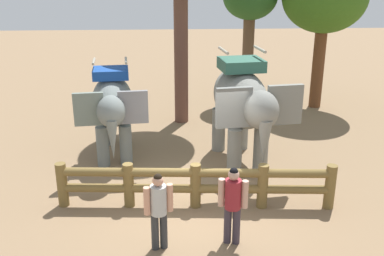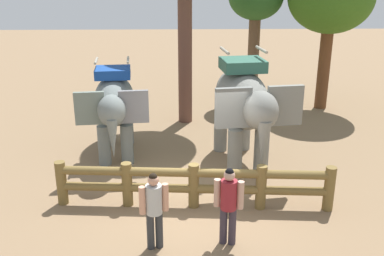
# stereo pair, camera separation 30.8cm
# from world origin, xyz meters

# --- Properties ---
(ground_plane) EXTENTS (60.00, 60.00, 0.00)m
(ground_plane) POSITION_xyz_m (0.00, 0.00, 0.00)
(ground_plane) COLOR #816649
(log_fence) EXTENTS (6.29, 0.68, 1.05)m
(log_fence) POSITION_xyz_m (-0.00, -0.19, 0.60)
(log_fence) COLOR brown
(log_fence) RESTS_ON ground
(elephant_near_left) EXTENTS (1.86, 3.28, 2.79)m
(elephant_near_left) POSITION_xyz_m (-2.13, 2.77, 1.57)
(elephant_near_left) COLOR slate
(elephant_near_left) RESTS_ON ground
(elephant_center) EXTENTS (2.11, 3.76, 3.18)m
(elephant_center) POSITION_xyz_m (1.39, 2.07, 1.79)
(elephant_center) COLOR gray
(elephant_center) RESTS_ON ground
(tourist_woman_in_black) EXTENTS (0.55, 0.38, 1.61)m
(tourist_woman_in_black) POSITION_xyz_m (-0.80, -1.77, 0.93)
(tourist_woman_in_black) COLOR #2E3034
(tourist_woman_in_black) RESTS_ON ground
(tourist_man_in_blue) EXTENTS (0.57, 0.38, 1.64)m
(tourist_man_in_blue) POSITION_xyz_m (0.63, -1.66, 0.95)
(tourist_man_in_blue) COLOR #352D39
(tourist_man_in_blue) RESTS_ON ground
(tree_far_right) EXTENTS (2.08, 2.08, 4.99)m
(tree_far_right) POSITION_xyz_m (2.60, 8.24, 3.91)
(tree_far_right) COLOR brown
(tree_far_right) RESTS_ON ground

